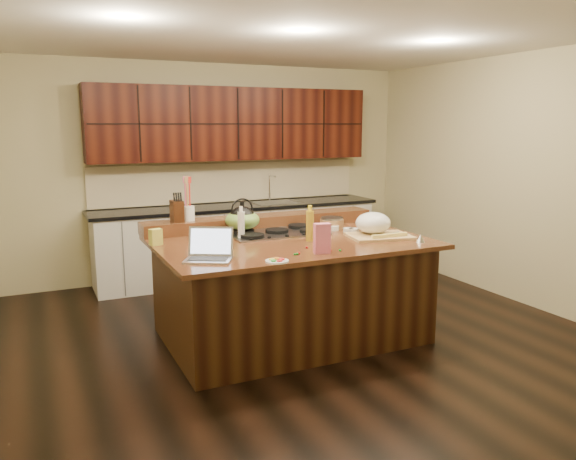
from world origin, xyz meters
name	(u,v)px	position (x,y,z in m)	size (l,w,h in m)	color
room	(290,192)	(0.00, 0.00, 1.35)	(5.52, 5.02, 2.72)	black
island	(290,288)	(0.00, 0.00, 0.46)	(2.40, 1.60, 0.92)	black
back_ledge	(261,221)	(0.00, 0.70, 0.98)	(2.40, 0.30, 0.12)	black
cooktop	(277,232)	(0.00, 0.30, 0.94)	(0.92, 0.52, 0.05)	gray
back_counter	(237,201)	(0.30, 2.23, 0.98)	(3.70, 0.66, 2.40)	silver
kettle	(242,218)	(-0.30, 0.43, 1.08)	(0.25, 0.25, 0.22)	black
green_bowl	(242,220)	(-0.30, 0.43, 1.06)	(0.33, 0.33, 0.18)	olive
laptop	(209,251)	(-0.89, -0.42, 0.98)	(0.44, 0.41, 0.24)	#B7B7BC
oil_bottle	(310,226)	(0.14, -0.12, 1.06)	(0.07, 0.07, 0.27)	gold
vinegar_bottle	(241,225)	(-0.39, 0.22, 1.04)	(0.06, 0.06, 0.25)	silver
wooden_tray	(375,226)	(0.77, -0.20, 1.02)	(0.62, 0.50, 0.23)	tan
ramekin_a	(348,230)	(0.65, 0.06, 0.94)	(0.10, 0.10, 0.04)	white
ramekin_b	(354,231)	(0.69, 0.03, 0.94)	(0.10, 0.10, 0.04)	white
ramekin_c	(334,228)	(0.58, 0.23, 0.94)	(0.10, 0.10, 0.04)	white
strainer_bowl	(332,224)	(0.62, 0.34, 0.97)	(0.24, 0.24, 0.09)	#996B3F
kitchen_timer	(420,238)	(1.00, -0.58, 0.96)	(0.08, 0.08, 0.07)	silver
pink_bag	(322,238)	(0.00, -0.60, 1.04)	(0.13, 0.07, 0.24)	pink
candy_plate	(277,261)	(-0.45, -0.71, 0.93)	(0.18, 0.18, 0.01)	white
package_box	(156,237)	(-1.15, 0.28, 0.99)	(0.10, 0.07, 0.14)	gold
utensil_crock	(188,213)	(-0.75, 0.70, 1.11)	(0.12, 0.12, 0.14)	white
knife_block	(177,211)	(-0.86, 0.70, 1.14)	(0.10, 0.16, 0.20)	black
gumdrop_0	(329,246)	(0.17, -0.42, 0.93)	(0.02, 0.02, 0.02)	red
gumdrop_1	(297,254)	(-0.21, -0.57, 0.93)	(0.02, 0.02, 0.02)	#198C26
gumdrop_2	(317,252)	(-0.04, -0.59, 0.93)	(0.02, 0.02, 0.02)	red
gumdrop_3	(295,254)	(-0.23, -0.58, 0.93)	(0.02, 0.02, 0.02)	#198C26
gumdrop_4	(331,250)	(0.09, -0.57, 0.93)	(0.02, 0.02, 0.02)	red
gumdrop_5	(324,246)	(0.12, -0.40, 0.93)	(0.02, 0.02, 0.02)	#198C26
gumdrop_6	(299,253)	(-0.18, -0.55, 0.93)	(0.02, 0.02, 0.02)	red
gumdrop_7	(326,246)	(0.14, -0.41, 0.93)	(0.02, 0.02, 0.02)	#198C26
gumdrop_8	(307,247)	(-0.03, -0.39, 0.93)	(0.02, 0.02, 0.02)	red
gumdrop_9	(340,250)	(0.17, -0.60, 0.93)	(0.02, 0.02, 0.02)	#198C26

